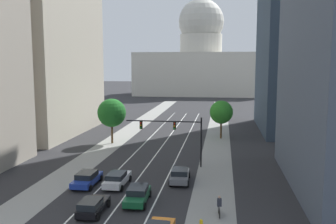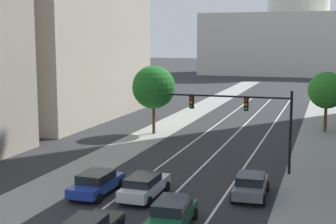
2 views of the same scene
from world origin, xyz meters
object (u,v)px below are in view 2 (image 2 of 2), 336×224
car_blue (97,183)px  traffic_signal_mast (248,112)px  car_white (144,186)px  street_tree_mid_left (154,87)px  car_green (172,214)px  capitol_building (298,25)px  car_gray (251,185)px  street_tree_near_right (327,90)px

car_blue → traffic_signal_mast: traffic_signal_mast is taller
car_white → street_tree_mid_left: (-6.64, 20.18, 4.10)m
car_green → capitol_building: bearing=-1.7°
car_gray → traffic_signal_mast: (-1.26, 6.19, 3.66)m
car_blue → car_white: (3.13, 0.32, 0.01)m
car_blue → car_green: 7.36m
car_white → capitol_building: bearing=-0.3°
capitol_building → traffic_signal_mast: size_ratio=5.52×
car_gray → car_white: car_white is taller
car_green → car_white: same height
car_gray → traffic_signal_mast: 7.30m
street_tree_mid_left → car_white: bearing=-71.8°
car_gray → street_tree_near_right: (4.16, 24.52, 3.69)m
car_green → car_white: 5.24m
car_blue → traffic_signal_mast: size_ratio=0.51×
car_blue → traffic_signal_mast: bearing=-42.5°
car_blue → car_green: bearing=-121.4°
capitol_building → traffic_signal_mast: (3.43, -107.33, -9.28)m
car_gray → street_tree_near_right: size_ratio=0.70×
street_tree_mid_left → capitol_building: bearing=85.1°
street_tree_near_right → street_tree_mid_left: bearing=-159.0°
capitol_building → car_gray: bearing=-87.6°
car_green → street_tree_mid_left: (-9.76, 24.38, 4.10)m
street_tree_near_right → car_green: bearing=-103.3°
car_green → traffic_signal_mast: 13.26m
car_gray → street_tree_near_right: street_tree_near_right is taller
street_tree_mid_left → street_tree_near_right: bearing=21.0°
capitol_building → car_white: size_ratio=10.76×
car_gray → traffic_signal_mast: bearing=9.0°
car_blue → car_white: bearing=-83.8°
traffic_signal_mast → street_tree_mid_left: bearing=134.7°
car_green → car_white: bearing=34.2°
car_white → traffic_signal_mast: traffic_signal_mast is taller
street_tree_mid_left → car_blue: bearing=-80.3°
car_white → car_gray: bearing=-70.0°
car_blue → car_white: car_white is taller
street_tree_near_right → street_tree_mid_left: (-17.06, -6.56, 0.42)m
capitol_building → traffic_signal_mast: 107.79m
capitol_building → car_white: (-1.56, -115.74, -12.93)m
traffic_signal_mast → car_green: bearing=-98.4°
car_blue → street_tree_near_right: (13.54, 27.06, 3.69)m
traffic_signal_mast → street_tree_mid_left: size_ratio=1.32×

